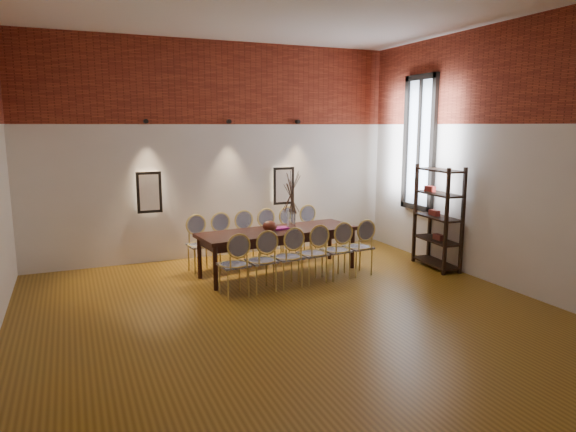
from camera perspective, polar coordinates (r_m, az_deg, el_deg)
name	(u,v)px	position (r m, az deg, el deg)	size (l,w,h in m)	color
floor	(293,316)	(6.90, 0.52, -11.09)	(7.00, 7.00, 0.02)	#8A6019
wall_back	(217,151)	(9.81, -7.87, 7.14)	(7.00, 0.10, 4.00)	silver
wall_front	(520,202)	(3.52, 24.39, 1.39)	(7.00, 0.10, 4.00)	silver
wall_right	(506,157)	(8.52, 23.11, 6.02)	(0.10, 7.00, 4.00)	silver
brick_band_back	(217,83)	(9.76, -7.94, 14.47)	(7.00, 0.02, 1.50)	maroon
brick_band_right	(509,72)	(8.49, 23.37, 14.46)	(0.02, 7.00, 1.50)	maroon
niche_left	(149,192)	(9.51, -15.19, 2.56)	(0.36, 0.06, 0.66)	#FFEAC6
niche_right	(283,186)	(10.19, -0.55, 3.39)	(0.36, 0.06, 0.66)	#FFEAC6
spot_fixture_left	(146,121)	(9.41, -15.51, 10.11)	(0.08, 0.08, 0.10)	black
spot_fixture_mid	(229,122)	(9.73, -6.58, 10.39)	(0.08, 0.08, 0.10)	black
spot_fixture_right	(298,122)	(10.21, 1.09, 10.43)	(0.08, 0.08, 0.10)	black
window_glass	(420,143)	(9.95, 14.45, 7.83)	(0.02, 0.78, 2.38)	silver
window_frame	(419,143)	(9.94, 14.35, 7.83)	(0.08, 0.90, 2.50)	black
window_mullion	(419,143)	(9.94, 14.35, 7.83)	(0.06, 0.06, 2.40)	black
dining_table	(279,251)	(8.70, -1.04, -3.96)	(2.72, 0.87, 0.75)	black
chair_near_a	(234,265)	(7.57, -6.06, -5.39)	(0.44, 0.44, 0.94)	#D7BC5C
chair_near_b	(261,261)	(7.76, -2.97, -4.98)	(0.44, 0.44, 0.94)	#D7BC5C
chair_near_c	(288,257)	(7.96, -0.04, -4.58)	(0.44, 0.44, 0.94)	#D7BC5C
chair_near_d	(312,253)	(8.18, 2.74, -4.18)	(0.44, 0.44, 0.94)	#D7BC5C
chair_near_e	(336,250)	(8.42, 5.36, -3.80)	(0.44, 0.44, 0.94)	#D7BC5C
chair_near_f	(358,247)	(8.68, 7.83, -3.44)	(0.44, 0.44, 0.94)	#D7BC5C
chair_far_a	(200,245)	(8.87, -9.71, -3.20)	(0.44, 0.44, 0.94)	#D7BC5C
chair_far_b	(225,242)	(9.03, -7.00, -2.90)	(0.44, 0.44, 0.94)	#D7BC5C
chair_far_c	(249,239)	(9.20, -4.39, -2.60)	(0.44, 0.44, 0.94)	#D7BC5C
chair_far_d	(271,237)	(9.40, -1.88, -2.32)	(0.44, 0.44, 0.94)	#D7BC5C
chair_far_e	(293,234)	(9.61, 0.52, -2.04)	(0.44, 0.44, 0.94)	#D7BC5C
chair_far_f	(313,232)	(9.83, 2.81, -1.77)	(0.44, 0.44, 0.94)	#D7BC5C
vase	(291,220)	(8.70, 0.39, -0.41)	(0.14, 0.14, 0.30)	silver
dried_branches	(291,193)	(8.63, 0.39, 2.52)	(0.50, 0.50, 0.70)	#483427
bowl	(270,226)	(8.47, -2.03, -1.13)	(0.24, 0.24, 0.18)	#5F2315
book	(281,228)	(8.67, -0.83, -1.37)	(0.26, 0.18, 0.03)	#97147D
shelving_rack	(438,217)	(9.32, 16.31, -0.12)	(0.38, 1.00, 1.80)	black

